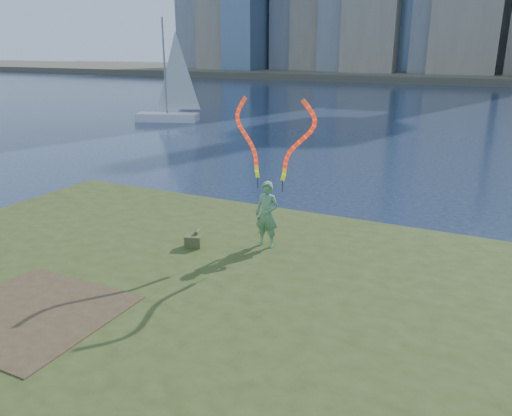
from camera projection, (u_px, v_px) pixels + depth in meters
The scene contains 7 objects.
ground at pixel (213, 302), 11.78m from camera, with size 320.00×320.00×0.00m, color #1A2741.
grassy_knoll at pixel (153, 338), 9.72m from camera, with size 20.00×18.00×0.80m.
dirt_patch at pixel (31, 313), 9.72m from camera, with size 3.20×3.00×0.02m, color #47331E.
far_shore at pixel (475, 76), 92.72m from camera, with size 320.00×40.00×1.20m, color #4E4839.
woman_with_ribbons at pixel (268, 194), 12.60m from camera, with size 2.09×0.42×4.10m.
canvas_bag at pixel (194, 241), 12.92m from camera, with size 0.49×0.55×0.40m.
sailboat at pixel (170, 104), 39.82m from camera, with size 5.23×3.08×7.95m.
Camera 1 is at (5.54, -9.00, 5.75)m, focal length 35.00 mm.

